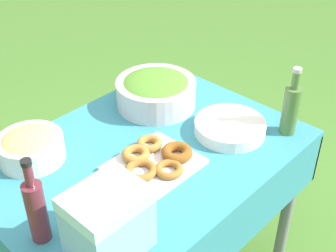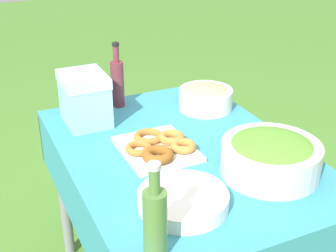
{
  "view_description": "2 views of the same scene",
  "coord_description": "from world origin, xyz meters",
  "px_view_note": "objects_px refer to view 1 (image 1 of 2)",
  "views": [
    {
      "loc": [
        0.91,
        0.98,
        1.79
      ],
      "look_at": [
        -0.07,
        0.05,
        0.86
      ],
      "focal_mm": 50.0,
      "sensor_mm": 36.0,
      "label": 1
    },
    {
      "loc": [
        -1.33,
        0.67,
        1.59
      ],
      "look_at": [
        0.01,
        0.05,
        0.86
      ],
      "focal_mm": 50.0,
      "sensor_mm": 36.0,
      "label": 2
    }
  ],
  "objects_px": {
    "pasta_bowl": "(30,146)",
    "plate_stack": "(230,127)",
    "salad_bowl": "(156,90)",
    "wine_bottle": "(36,209)",
    "cooler_box": "(108,222)",
    "donut_platter": "(155,161)",
    "olive_oil_bottle": "(291,108)"
  },
  "relations": [
    {
      "from": "pasta_bowl",
      "to": "plate_stack",
      "type": "relative_size",
      "value": 0.85
    },
    {
      "from": "salad_bowl",
      "to": "wine_bottle",
      "type": "xyz_separation_m",
      "value": [
        0.75,
        0.27,
        0.04
      ]
    },
    {
      "from": "wine_bottle",
      "to": "plate_stack",
      "type": "bearing_deg",
      "value": 174.4
    },
    {
      "from": "cooler_box",
      "to": "wine_bottle",
      "type": "bearing_deg",
      "value": -58.51
    },
    {
      "from": "donut_platter",
      "to": "plate_stack",
      "type": "relative_size",
      "value": 1.11
    },
    {
      "from": "olive_oil_bottle",
      "to": "wine_bottle",
      "type": "distance_m",
      "value": 0.98
    },
    {
      "from": "donut_platter",
      "to": "olive_oil_bottle",
      "type": "relative_size",
      "value": 1.11
    },
    {
      "from": "olive_oil_bottle",
      "to": "cooler_box",
      "type": "height_order",
      "value": "olive_oil_bottle"
    },
    {
      "from": "donut_platter",
      "to": "wine_bottle",
      "type": "relative_size",
      "value": 1.06
    },
    {
      "from": "salad_bowl",
      "to": "pasta_bowl",
      "type": "bearing_deg",
      "value": -6.82
    },
    {
      "from": "salad_bowl",
      "to": "donut_platter",
      "type": "height_order",
      "value": "salad_bowl"
    },
    {
      "from": "plate_stack",
      "to": "salad_bowl",
      "type": "bearing_deg",
      "value": -82.06
    },
    {
      "from": "donut_platter",
      "to": "wine_bottle",
      "type": "bearing_deg",
      "value": -1.12
    },
    {
      "from": "wine_bottle",
      "to": "cooler_box",
      "type": "distance_m",
      "value": 0.21
    },
    {
      "from": "salad_bowl",
      "to": "plate_stack",
      "type": "distance_m",
      "value": 0.35
    },
    {
      "from": "donut_platter",
      "to": "plate_stack",
      "type": "xyz_separation_m",
      "value": [
        -0.34,
        0.07,
        0.0
      ]
    },
    {
      "from": "plate_stack",
      "to": "cooler_box",
      "type": "bearing_deg",
      "value": 8.15
    },
    {
      "from": "salad_bowl",
      "to": "donut_platter",
      "type": "xyz_separation_m",
      "value": [
        0.29,
        0.28,
        -0.05
      ]
    },
    {
      "from": "salad_bowl",
      "to": "pasta_bowl",
      "type": "xyz_separation_m",
      "value": [
        0.56,
        -0.07,
        -0.01
      ]
    },
    {
      "from": "plate_stack",
      "to": "donut_platter",
      "type": "bearing_deg",
      "value": -11.59
    },
    {
      "from": "pasta_bowl",
      "to": "salad_bowl",
      "type": "bearing_deg",
      "value": 173.18
    },
    {
      "from": "cooler_box",
      "to": "donut_platter",
      "type": "bearing_deg",
      "value": -154.45
    },
    {
      "from": "pasta_bowl",
      "to": "olive_oil_bottle",
      "type": "distance_m",
      "value": 0.95
    },
    {
      "from": "olive_oil_bottle",
      "to": "donut_platter",
      "type": "bearing_deg",
      "value": -24.69
    },
    {
      "from": "donut_platter",
      "to": "pasta_bowl",
      "type": "bearing_deg",
      "value": -51.88
    },
    {
      "from": "plate_stack",
      "to": "wine_bottle",
      "type": "distance_m",
      "value": 0.8
    },
    {
      "from": "olive_oil_bottle",
      "to": "plate_stack",
      "type": "bearing_deg",
      "value": -45.38
    },
    {
      "from": "olive_oil_bottle",
      "to": "cooler_box",
      "type": "distance_m",
      "value": 0.84
    },
    {
      "from": "donut_platter",
      "to": "cooler_box",
      "type": "bearing_deg",
      "value": 25.55
    },
    {
      "from": "donut_platter",
      "to": "olive_oil_bottle",
      "type": "bearing_deg",
      "value": 155.31
    },
    {
      "from": "pasta_bowl",
      "to": "cooler_box",
      "type": "height_order",
      "value": "cooler_box"
    },
    {
      "from": "donut_platter",
      "to": "cooler_box",
      "type": "xyz_separation_m",
      "value": [
        0.35,
        0.17,
        0.08
      ]
    }
  ]
}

